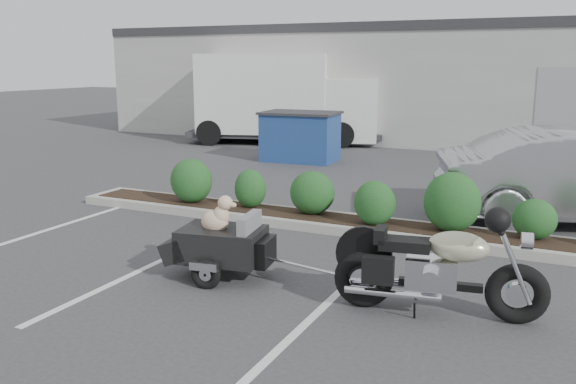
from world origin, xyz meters
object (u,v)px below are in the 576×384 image
at_px(pet_trailer, 221,243).
at_px(motorcycle, 438,269).
at_px(delivery_truck, 285,101).
at_px(dumpster, 300,136).

bearing_deg(pet_trailer, motorcycle, -9.78).
height_order(pet_trailer, delivery_truck, delivery_truck).
bearing_deg(motorcycle, dumpster, 112.85).
relative_size(motorcycle, pet_trailer, 1.23).
xyz_separation_m(motorcycle, dumpster, (-5.78, 9.16, 0.17)).
bearing_deg(dumpster, delivery_truck, 117.88).
distance_m(motorcycle, dumpster, 10.83).
relative_size(motorcycle, delivery_truck, 0.34).
height_order(motorcycle, dumpster, dumpster).
bearing_deg(delivery_truck, dumpster, -75.60).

